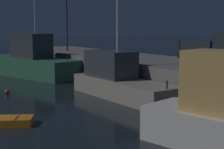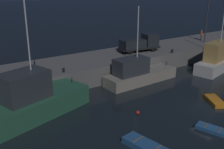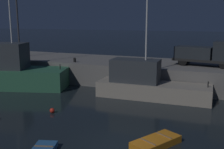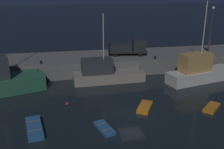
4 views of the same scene
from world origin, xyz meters
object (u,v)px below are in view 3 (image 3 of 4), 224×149
at_px(dinghy_red_small, 156,142).
at_px(mooring_buoy_near, 52,110).
at_px(fishing_trawler_red, 147,84).
at_px(bollard_west, 75,60).
at_px(lamp_post_west, 18,22).
at_px(utility_truck, 207,54).
at_px(fishing_boat_white, 4,73).

xyz_separation_m(dinghy_red_small, mooring_buoy_near, (-8.25, 2.39, -0.02)).
bearing_deg(fishing_trawler_red, bollard_west, 163.80).
relative_size(dinghy_red_small, lamp_post_west, 0.43).
relative_size(fishing_trawler_red, lamp_post_west, 1.37).
relative_size(mooring_buoy_near, bollard_west, 0.81).
relative_size(dinghy_red_small, bollard_west, 6.82).
relative_size(fishing_trawler_red, mooring_buoy_near, 26.82).
bearing_deg(dinghy_red_small, lamp_post_west, 147.16).
bearing_deg(utility_truck, bollard_west, -168.99).
bearing_deg(mooring_buoy_near, fishing_boat_white, 151.23).
height_order(mooring_buoy_near, lamp_post_west, lamp_post_west).
bearing_deg(utility_truck, fishing_trawler_red, -131.76).
bearing_deg(utility_truck, lamp_post_west, -176.79).
relative_size(lamp_post_west, utility_truck, 1.15).
bearing_deg(utility_truck, fishing_boat_white, -160.37).
distance_m(fishing_trawler_red, fishing_boat_white, 14.45).
height_order(dinghy_red_small, utility_truck, utility_truck).
distance_m(fishing_boat_white, bollard_west, 7.18).
distance_m(fishing_boat_white, lamp_post_west, 7.91).
height_order(lamp_post_west, utility_truck, lamp_post_west).
distance_m(dinghy_red_small, utility_truck, 14.54).
bearing_deg(fishing_boat_white, bollard_west, 35.98).
height_order(fishing_trawler_red, mooring_buoy_near, fishing_trawler_red).
distance_m(mooring_buoy_near, bollard_west, 9.98).
distance_m(dinghy_red_small, lamp_post_west, 24.54).
bearing_deg(mooring_buoy_near, dinghy_red_small, -16.15).
bearing_deg(mooring_buoy_near, fishing_trawler_red, 51.35).
distance_m(fishing_trawler_red, dinghy_red_small, 9.55).
bearing_deg(mooring_buoy_near, utility_truck, 49.97).
bearing_deg(bollard_west, fishing_boat_white, -144.02).
height_order(dinghy_red_small, lamp_post_west, lamp_post_west).
bearing_deg(fishing_boat_white, dinghy_red_small, -23.04).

